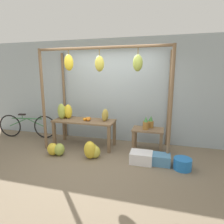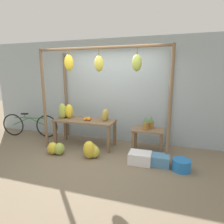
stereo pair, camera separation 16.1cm
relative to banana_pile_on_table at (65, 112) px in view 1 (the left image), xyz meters
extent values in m
plane|color=#756651|center=(1.18, -0.84, -0.88)|extent=(20.00, 20.00, 0.00)
cube|color=#99A8B2|center=(1.18, 0.65, 0.52)|extent=(8.00, 0.08, 2.80)
cylinder|color=brown|center=(-0.31, -0.46, 0.34)|extent=(0.07, 0.07, 2.45)
cylinder|color=brown|center=(2.67, -0.46, 0.34)|extent=(0.07, 0.07, 2.45)
cylinder|color=brown|center=(-0.31, 0.56, 0.34)|extent=(0.07, 0.07, 2.45)
cylinder|color=brown|center=(2.67, 0.56, 0.34)|extent=(0.07, 0.07, 2.45)
cylinder|color=brown|center=(1.18, -0.46, 1.54)|extent=(2.98, 0.06, 0.06)
cylinder|color=brown|center=(0.43, -0.46, 1.46)|extent=(0.02, 0.02, 0.09)
ellipsoid|color=yellow|center=(0.43, -0.46, 1.24)|extent=(0.21, 0.19, 0.36)
cylinder|color=brown|center=(1.16, -0.46, 1.44)|extent=(0.02, 0.02, 0.14)
ellipsoid|color=gold|center=(1.16, -0.46, 1.20)|extent=(0.20, 0.18, 0.33)
cylinder|color=brown|center=(1.98, -0.46, 1.44)|extent=(0.02, 0.02, 0.13)
ellipsoid|color=#9EB247|center=(1.98, -0.46, 1.21)|extent=(0.20, 0.18, 0.34)
cube|color=brown|center=(0.58, -0.05, -0.20)|extent=(1.58, 0.62, 0.04)
cube|color=brown|center=(-0.16, -0.31, -0.55)|extent=(0.07, 0.07, 0.67)
cube|color=brown|center=(1.32, -0.31, -0.55)|extent=(0.07, 0.07, 0.67)
cube|color=brown|center=(-0.16, 0.21, -0.55)|extent=(0.07, 0.07, 0.67)
cube|color=brown|center=(1.32, 0.21, -0.55)|extent=(0.07, 0.07, 0.67)
cube|color=brown|center=(2.20, 0.04, -0.33)|extent=(0.74, 0.46, 0.04)
cube|color=brown|center=(1.88, -0.14, -0.62)|extent=(0.07, 0.07, 0.53)
cube|color=brown|center=(2.52, -0.14, -0.62)|extent=(0.07, 0.07, 0.53)
cube|color=brown|center=(1.88, 0.21, -0.62)|extent=(0.07, 0.07, 0.53)
cube|color=brown|center=(2.52, 0.21, -0.62)|extent=(0.07, 0.07, 0.53)
ellipsoid|color=yellow|center=(0.11, 0.00, 0.01)|extent=(0.23, 0.25, 0.38)
ellipsoid|color=gold|center=(-0.04, 0.04, -0.02)|extent=(0.35, 0.37, 0.31)
ellipsoid|color=#9EB247|center=(-0.04, -0.08, 0.03)|extent=(0.25, 0.24, 0.41)
sphere|color=orange|center=(0.67, -0.08, -0.14)|extent=(0.08, 0.08, 0.08)
sphere|color=orange|center=(0.73, -0.13, -0.13)|extent=(0.09, 0.09, 0.09)
sphere|color=orange|center=(0.67, -0.07, -0.14)|extent=(0.08, 0.08, 0.08)
sphere|color=orange|center=(0.70, -0.05, -0.13)|extent=(0.09, 0.09, 0.09)
sphere|color=orange|center=(0.67, -0.07, -0.14)|extent=(0.08, 0.08, 0.08)
sphere|color=orange|center=(0.71, -0.01, -0.14)|extent=(0.08, 0.08, 0.08)
sphere|color=orange|center=(0.72, -0.07, -0.13)|extent=(0.09, 0.09, 0.09)
sphere|color=orange|center=(0.63, -0.14, -0.14)|extent=(0.08, 0.08, 0.08)
cylinder|color=olive|center=(2.23, 0.15, -0.24)|extent=(0.13, 0.13, 0.14)
cone|color=#337538|center=(2.23, 0.15, -0.12)|extent=(0.09, 0.09, 0.09)
cylinder|color=olive|center=(2.15, -0.02, -0.22)|extent=(0.14, 0.14, 0.19)
cone|color=#428442|center=(2.15, -0.02, -0.06)|extent=(0.10, 0.10, 0.13)
cylinder|color=olive|center=(2.26, 0.16, -0.23)|extent=(0.14, 0.14, 0.16)
cone|color=#428442|center=(2.26, 0.16, -0.08)|extent=(0.10, 0.10, 0.14)
ellipsoid|color=#9EB247|center=(0.24, -0.75, -0.74)|extent=(0.27, 0.29, 0.29)
ellipsoid|color=gold|center=(0.08, -0.77, -0.74)|extent=(0.34, 0.33, 0.29)
ellipsoid|color=gold|center=(1.09, -0.66, -0.74)|extent=(0.28, 0.27, 0.29)
ellipsoid|color=gold|center=(1.04, -0.62, -0.73)|extent=(0.32, 0.32, 0.30)
ellipsoid|color=gold|center=(0.99, -0.72, -0.68)|extent=(0.30, 0.27, 0.41)
cube|color=silver|center=(2.13, -0.62, -0.76)|extent=(0.47, 0.36, 0.24)
cylinder|color=blue|center=(2.96, -0.69, -0.77)|extent=(0.35, 0.35, 0.23)
torus|color=black|center=(-1.89, 0.06, -0.55)|extent=(0.67, 0.14, 0.68)
torus|color=black|center=(-0.80, 0.23, -0.55)|extent=(0.67, 0.14, 0.68)
cylinder|color=#337042|center=(-1.34, 0.15, -0.31)|extent=(0.93, 0.17, 0.03)
cylinder|color=#337042|center=(-1.61, 0.10, -0.43)|extent=(0.56, 0.11, 0.27)
cylinder|color=#337042|center=(-1.07, 0.19, -0.43)|extent=(0.56, 0.11, 0.27)
cylinder|color=#337042|center=(-1.48, 0.12, -0.26)|extent=(0.02, 0.02, 0.10)
cube|color=black|center=(-1.48, 0.12, -0.19)|extent=(0.21, 0.11, 0.04)
cylinder|color=#337042|center=(-0.91, 0.21, -0.26)|extent=(0.02, 0.02, 0.10)
ellipsoid|color=#B2993D|center=(1.12, 0.08, -0.03)|extent=(0.22, 0.22, 0.30)
ellipsoid|color=#B2993D|center=(1.13, -0.05, -0.03)|extent=(0.17, 0.16, 0.29)
cube|color=#4C84B2|center=(2.52, -0.58, -0.78)|extent=(0.42, 0.32, 0.22)
camera|label=1|loc=(2.50, -4.39, 1.00)|focal=30.00mm
camera|label=2|loc=(2.65, -4.34, 1.00)|focal=30.00mm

